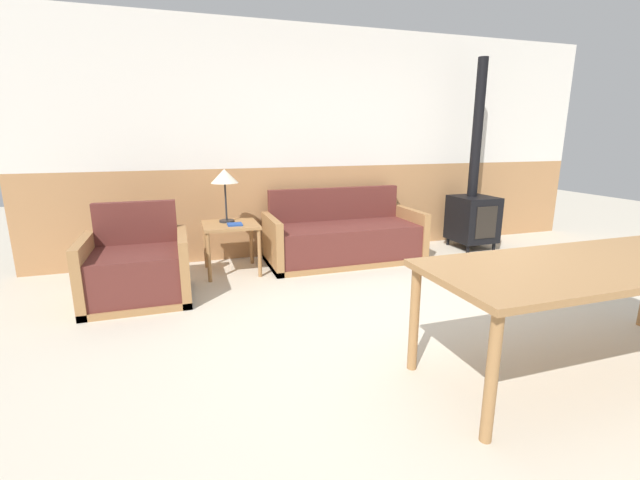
{
  "coord_description": "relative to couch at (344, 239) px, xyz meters",
  "views": [
    {
      "loc": [
        -1.91,
        -2.46,
        1.46
      ],
      "look_at": [
        -0.76,
        1.02,
        0.56
      ],
      "focal_mm": 24.0,
      "sensor_mm": 36.0,
      "label": 1
    }
  ],
  "objects": [
    {
      "name": "ground_plane",
      "position": [
        0.1,
        -2.1,
        -0.26
      ],
      "size": [
        16.0,
        16.0,
        0.0
      ],
      "primitive_type": "plane",
      "color": "beige"
    },
    {
      "name": "wood_stove",
      "position": [
        1.83,
        0.05,
        0.29
      ],
      "size": [
        0.5,
        0.54,
        2.38
      ],
      "color": "black",
      "rests_on": "ground_plane"
    },
    {
      "name": "couch",
      "position": [
        0.0,
        0.0,
        0.0
      ],
      "size": [
        1.81,
        0.79,
        0.83
      ],
      "color": "#9E7042",
      "rests_on": "ground_plane"
    },
    {
      "name": "table_lamp",
      "position": [
        -1.34,
        0.08,
        0.75
      ],
      "size": [
        0.29,
        0.29,
        0.57
      ],
      "color": "#262628",
      "rests_on": "side_table"
    },
    {
      "name": "book_stack",
      "position": [
        -1.28,
        -0.12,
        0.29
      ],
      "size": [
        0.15,
        0.15,
        0.02
      ],
      "color": "#234799",
      "rests_on": "side_table"
    },
    {
      "name": "wall_back",
      "position": [
        0.1,
        0.53,
        1.09
      ],
      "size": [
        7.2,
        0.06,
        2.7
      ],
      "color": "#AD7A4C",
      "rests_on": "ground_plane"
    },
    {
      "name": "side_table",
      "position": [
        -1.31,
        -0.02,
        0.2
      ],
      "size": [
        0.58,
        0.58,
        0.54
      ],
      "color": "#9E7042",
      "rests_on": "ground_plane"
    },
    {
      "name": "dining_table",
      "position": [
        0.55,
        -2.75,
        0.39
      ],
      "size": [
        2.17,
        0.83,
        0.72
      ],
      "color": "#9E7042",
      "rests_on": "ground_plane"
    },
    {
      "name": "armchair",
      "position": [
        -2.22,
        -0.57,
        0.01
      ],
      "size": [
        0.89,
        0.77,
        0.85
      ],
      "rotation": [
        0.0,
        0.0,
        0.25
      ],
      "color": "#9E7042",
      "rests_on": "ground_plane"
    }
  ]
}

